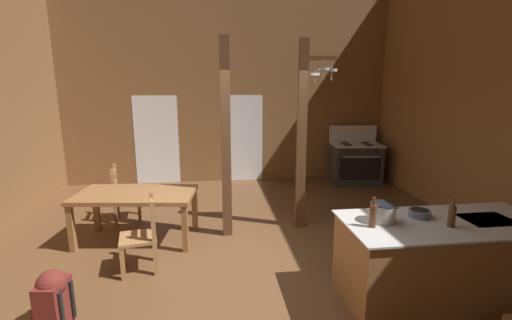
{
  "coord_description": "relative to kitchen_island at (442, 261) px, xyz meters",
  "views": [
    {
      "loc": [
        -0.4,
        -4.04,
        2.3
      ],
      "look_at": [
        0.24,
        1.04,
        1.19
      ],
      "focal_mm": 24.5,
      "sensor_mm": 36.0,
      "label": 1
    }
  ],
  "objects": [
    {
      "name": "glazed_panel_back_right",
      "position": [
        -1.63,
        5.12,
        0.58
      ],
      "size": [
        0.84,
        0.01,
        2.05
      ],
      "primitive_type": "cube",
      "color": "white",
      "rests_on": "ground_plane"
    },
    {
      "name": "stockpot_on_counter",
      "position": [
        -0.67,
        0.08,
        0.55
      ],
      "size": [
        0.34,
        0.27,
        0.2
      ],
      "color": "silver",
      "rests_on": "kitchen_island"
    },
    {
      "name": "kitchen_island",
      "position": [
        0.0,
        0.0,
        0.0
      ],
      "size": [
        2.16,
        0.96,
        0.9
      ],
      "color": "olive",
      "rests_on": "ground_plane"
    },
    {
      "name": "support_post_with_pot_rack",
      "position": [
        -0.99,
        2.16,
        1.15
      ],
      "size": [
        0.6,
        0.21,
        2.98
      ],
      "color": "brown",
      "rests_on": "ground_plane"
    },
    {
      "name": "wall_back",
      "position": [
        -2.01,
        5.19,
        1.86
      ],
      "size": [
        8.32,
        0.14,
        4.63
      ],
      "primitive_type": "cube",
      "color": "brown",
      "rests_on": "ground_plane"
    },
    {
      "name": "backpack",
      "position": [
        -3.96,
        0.03,
        -0.13
      ],
      "size": [
        0.33,
        0.35,
        0.6
      ],
      "color": "maroon",
      "rests_on": "ground_plane"
    },
    {
      "name": "stove_range",
      "position": [
        0.95,
        4.57,
        0.03
      ],
      "size": [
        1.22,
        0.93,
        1.32
      ],
      "color": "#303030",
      "rests_on": "ground_plane"
    },
    {
      "name": "ladderback_chair_by_post",
      "position": [
        -3.31,
        1.05,
        0.0
      ],
      "size": [
        0.52,
        0.52,
        0.95
      ],
      "color": "#9E7044",
      "rests_on": "ground_plane"
    },
    {
      "name": "dining_table",
      "position": [
        -3.56,
        1.95,
        0.2
      ],
      "size": [
        1.8,
        1.11,
        0.74
      ],
      "color": "olive",
      "rests_on": "ground_plane"
    },
    {
      "name": "glazed_door_back_left",
      "position": [
        -3.7,
        5.12,
        0.58
      ],
      "size": [
        1.0,
        0.01,
        2.05
      ],
      "primitive_type": "cube",
      "color": "white",
      "rests_on": "ground_plane"
    },
    {
      "name": "support_post_center",
      "position": [
        -2.21,
        1.98,
        1.04
      ],
      "size": [
        0.14,
        0.14,
        2.98
      ],
      "color": "brown",
      "rests_on": "ground_plane"
    },
    {
      "name": "mixing_bowl_on_counter",
      "position": [
        -0.21,
        0.16,
        0.49
      ],
      "size": [
        0.23,
        0.23,
        0.08
      ],
      "color": "slate",
      "rests_on": "kitchen_island"
    },
    {
      "name": "bottle_tall_on_counter",
      "position": [
        -0.84,
        -0.04,
        0.57
      ],
      "size": [
        0.07,
        0.07,
        0.31
      ],
      "color": "#56331E",
      "rests_on": "kitchen_island"
    },
    {
      "name": "ladderback_chair_near_window",
      "position": [
        -3.94,
        2.82,
        0.0
      ],
      "size": [
        0.5,
        0.5,
        0.95
      ],
      "color": "#9E7044",
      "rests_on": "ground_plane"
    },
    {
      "name": "ground_plane",
      "position": [
        -2.01,
        0.88,
        -0.5
      ],
      "size": [
        8.32,
        9.27,
        0.1
      ],
      "primitive_type": "cube",
      "color": "brown"
    },
    {
      "name": "bottle_short_on_counter",
      "position": [
        -0.05,
        -0.13,
        0.57
      ],
      "size": [
        0.07,
        0.07,
        0.29
      ],
      "color": "#56331E",
      "rests_on": "kitchen_island"
    }
  ]
}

